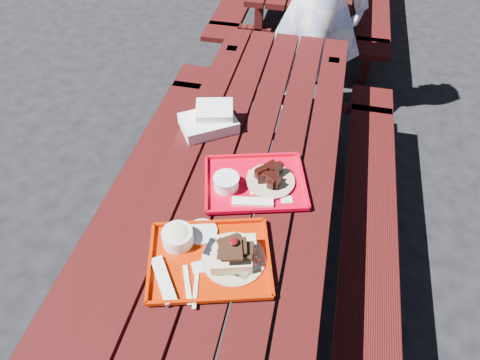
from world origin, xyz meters
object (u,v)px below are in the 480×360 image
at_px(picnic_table_near, 247,196).
at_px(far_tray, 253,182).
at_px(near_tray, 209,252).
at_px(person, 319,2).

bearing_deg(picnic_table_near, far_tray, -66.22).
bearing_deg(far_tray, near_tray, -102.54).
relative_size(near_tray, person, 0.29).
xyz_separation_m(picnic_table_near, near_tray, (-0.04, -0.48, 0.22)).
relative_size(far_tray, person, 0.28).
bearing_deg(far_tray, person, 85.99).
bearing_deg(person, far_tray, 96.25).
bearing_deg(far_tray, picnic_table_near, 113.78).
bearing_deg(near_tray, person, 84.31).
xyz_separation_m(near_tray, far_tray, (0.08, 0.37, -0.01)).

